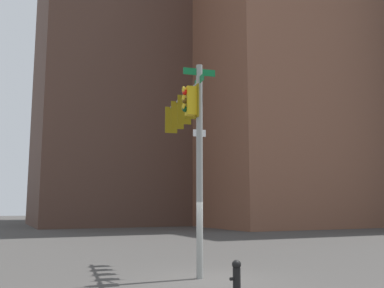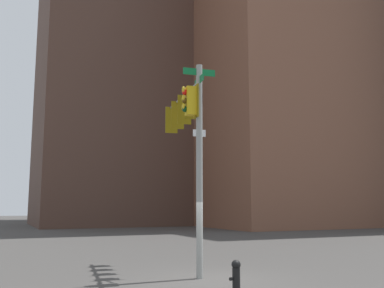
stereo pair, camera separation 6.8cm
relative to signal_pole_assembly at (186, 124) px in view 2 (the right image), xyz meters
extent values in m
plane|color=#423F3D|center=(-0.02, 1.85, -5.46)|extent=(200.00, 200.00, 0.00)
cylinder|color=gray|center=(0.19, 1.54, -1.81)|extent=(0.22, 0.22, 7.29)
cylinder|color=gray|center=(-0.18, -0.91, 1.21)|extent=(0.85, 4.92, 0.12)
cylinder|color=gray|center=(0.05, 0.66, 0.76)|extent=(0.24, 1.04, 0.75)
cube|color=#0F6B33|center=(0.19, 1.54, 1.58)|extent=(1.17, 0.20, 0.24)
cube|color=#0F6B33|center=(0.19, 1.54, 1.28)|extent=(0.18, 1.00, 0.24)
cube|color=white|center=(0.19, 1.54, -0.60)|extent=(0.45, 0.10, 0.24)
cube|color=gold|center=(0.03, 0.47, 0.65)|extent=(0.39, 0.39, 1.00)
cube|color=#7D640C|center=(0.06, 0.66, 0.65)|extent=(0.54, 0.12, 1.16)
sphere|color=#470A07|center=(0.00, 0.27, 0.95)|extent=(0.20, 0.20, 0.20)
cylinder|color=gold|center=(-0.01, 0.21, 1.04)|extent=(0.23, 0.07, 0.23)
sphere|color=#4C330A|center=(0.00, 0.27, 0.65)|extent=(0.20, 0.20, 0.20)
cylinder|color=gold|center=(-0.01, 0.21, 0.74)|extent=(0.23, 0.07, 0.23)
sphere|color=green|center=(0.00, 0.27, 0.35)|extent=(0.20, 0.20, 0.20)
cylinder|color=gold|center=(-0.01, 0.21, 0.44)|extent=(0.23, 0.07, 0.23)
cube|color=gold|center=(-0.13, -0.59, 0.65)|extent=(0.39, 0.39, 1.00)
cube|color=#7D640C|center=(-0.10, -0.40, 0.65)|extent=(0.54, 0.12, 1.16)
sphere|color=red|center=(-0.16, -0.80, 0.95)|extent=(0.20, 0.20, 0.20)
cylinder|color=gold|center=(-0.17, -0.86, 1.04)|extent=(0.23, 0.07, 0.23)
sphere|color=#4C330A|center=(-0.16, -0.80, 0.65)|extent=(0.20, 0.20, 0.20)
cylinder|color=gold|center=(-0.17, -0.86, 0.74)|extent=(0.23, 0.07, 0.23)
sphere|color=#0A3819|center=(-0.16, -0.80, 0.35)|extent=(0.20, 0.20, 0.20)
cylinder|color=gold|center=(-0.17, -0.86, 0.44)|extent=(0.23, 0.07, 0.23)
cube|color=gold|center=(-0.29, -1.66, 0.65)|extent=(0.39, 0.39, 1.00)
cube|color=#7D640C|center=(-0.26, -1.47, 0.65)|extent=(0.54, 0.12, 1.16)
sphere|color=#470A07|center=(-0.32, -1.86, 0.95)|extent=(0.20, 0.20, 0.20)
cylinder|color=gold|center=(-0.33, -1.92, 1.04)|extent=(0.23, 0.07, 0.23)
sphere|color=#4C330A|center=(-0.32, -1.86, 0.65)|extent=(0.20, 0.20, 0.20)
cylinder|color=gold|center=(-0.33, -1.92, 0.74)|extent=(0.23, 0.07, 0.23)
sphere|color=green|center=(-0.32, -1.86, 0.35)|extent=(0.20, 0.20, 0.20)
cylinder|color=gold|center=(-0.33, -1.92, 0.44)|extent=(0.23, 0.07, 0.23)
cube|color=gold|center=(-0.45, -2.72, 0.65)|extent=(0.39, 0.39, 1.00)
cube|color=#7D640C|center=(-0.42, -2.53, 0.65)|extent=(0.54, 0.12, 1.16)
sphere|color=#470A07|center=(-0.48, -2.93, 0.95)|extent=(0.20, 0.20, 0.20)
cylinder|color=gold|center=(-0.49, -2.99, 1.04)|extent=(0.23, 0.07, 0.23)
sphere|color=#4C330A|center=(-0.48, -2.93, 0.65)|extent=(0.20, 0.20, 0.20)
cylinder|color=gold|center=(-0.49, -2.99, 0.74)|extent=(0.23, 0.07, 0.23)
sphere|color=green|center=(-0.48, -2.93, 0.35)|extent=(0.20, 0.20, 0.20)
cylinder|color=gold|center=(-0.49, -2.99, 0.44)|extent=(0.23, 0.07, 0.23)
cube|color=gold|center=(0.49, 1.49, 0.51)|extent=(0.39, 0.39, 1.00)
cube|color=#7D640C|center=(0.31, 1.52, 0.51)|extent=(0.12, 0.54, 1.16)
sphere|color=red|center=(0.70, 1.46, 0.81)|extent=(0.20, 0.20, 0.20)
cylinder|color=gold|center=(0.76, 1.45, 0.90)|extent=(0.07, 0.23, 0.23)
sphere|color=#4C330A|center=(0.70, 1.46, 0.51)|extent=(0.20, 0.20, 0.20)
cylinder|color=gold|center=(0.76, 1.45, 0.60)|extent=(0.07, 0.23, 0.23)
sphere|color=#0A3819|center=(0.70, 1.46, 0.21)|extent=(0.20, 0.20, 0.20)
cylinder|color=gold|center=(0.76, 1.45, 0.30)|extent=(0.07, 0.23, 0.23)
cylinder|color=black|center=(0.21, 3.95, -5.14)|extent=(0.22, 0.22, 0.65)
sphere|color=black|center=(0.21, 3.95, -4.72)|extent=(0.26, 0.26, 0.26)
cylinder|color=black|center=(0.37, 3.95, -5.10)|extent=(0.10, 0.09, 0.09)
cube|color=brown|center=(-28.17, -26.89, 16.77)|extent=(25.88, 14.85, 44.46)
cube|color=#4C3328|center=(-8.77, -40.06, 14.53)|extent=(21.59, 16.19, 39.99)
cube|color=brown|center=(-16.28, -57.20, 16.28)|extent=(22.47, 17.39, 43.49)
camera|label=1|loc=(6.64, 14.77, -3.08)|focal=40.49mm
camera|label=2|loc=(6.58, 14.80, -3.08)|focal=40.49mm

